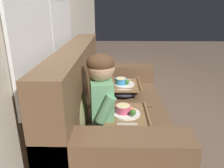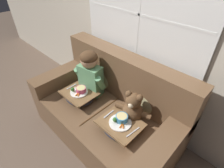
{
  "view_description": "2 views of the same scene",
  "coord_description": "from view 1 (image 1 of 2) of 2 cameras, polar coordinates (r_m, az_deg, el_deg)",
  "views": [
    {
      "loc": [
        -1.86,
        -0.01,
        1.37
      ],
      "look_at": [
        0.1,
        0.03,
        0.66
      ],
      "focal_mm": 35.0,
      "sensor_mm": 36.0,
      "label": 1
    },
    {
      "loc": [
        1.08,
        -0.97,
        1.95
      ],
      "look_at": [
        0.0,
        0.14,
        0.75
      ],
      "focal_mm": 28.0,
      "sensor_mm": 36.0,
      "label": 2
    }
  ],
  "objects": [
    {
      "name": "couch",
      "position": [
        2.12,
        -1.24,
        -8.47
      ],
      "size": [
        1.79,
        0.94,
        1.03
      ],
      "color": "brown",
      "rests_on": "ground_plane"
    },
    {
      "name": "throw_pillow_behind_child",
      "position": [
        1.71,
        -8.79,
        -5.44
      ],
      "size": [
        0.37,
        0.18,
        0.39
      ],
      "color": "#898456",
      "rests_on": "couch"
    },
    {
      "name": "teddy_bear",
      "position": [
        2.33,
        -1.57,
        1.23
      ],
      "size": [
        0.4,
        0.29,
        0.37
      ],
      "color": "brown",
      "rests_on": "couch"
    },
    {
      "name": "throw_pillow_behind_teddy",
      "position": [
        2.33,
        -6.08,
        1.66
      ],
      "size": [
        0.35,
        0.17,
        0.36
      ],
      "color": "tan",
      "rests_on": "couch"
    },
    {
      "name": "lap_tray_child",
      "position": [
        1.74,
        3.74,
        -9.05
      ],
      "size": [
        0.4,
        0.34,
        0.17
      ],
      "color": "#2D2D38",
      "rests_on": "child_figure"
    },
    {
      "name": "ground_plane",
      "position": [
        2.31,
        0.72,
        -16.44
      ],
      "size": [
        14.0,
        14.0,
        0.0
      ],
      "primitive_type": "plane",
      "color": "brown"
    },
    {
      "name": "child_figure",
      "position": [
        1.64,
        -2.85,
        -1.06
      ],
      "size": [
        0.43,
        0.23,
        0.58
      ],
      "color": "#66A370",
      "rests_on": "couch"
    },
    {
      "name": "wall_back_with_window",
      "position": [
        1.95,
        -17.14,
        17.25
      ],
      "size": [
        8.0,
        0.08,
        2.6
      ],
      "color": "beige",
      "rests_on": "ground_plane"
    },
    {
      "name": "lap_tray_teddy",
      "position": [
        2.36,
        3.06,
        -1.07
      ],
      "size": [
        0.42,
        0.35,
        0.18
      ],
      "color": "#2D2D38",
      "rests_on": "teddy_bear"
    }
  ]
}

